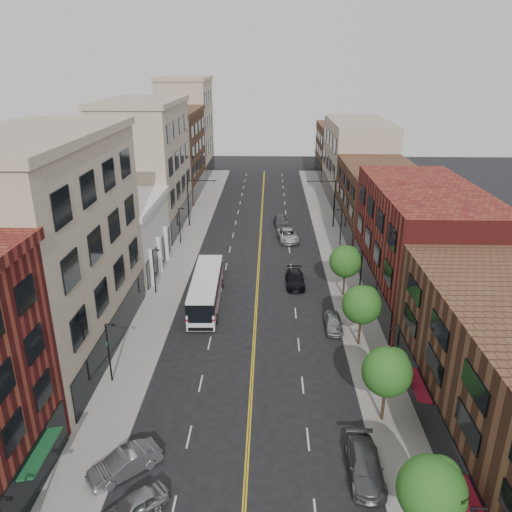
# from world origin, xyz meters

# --- Properties ---
(ground) EXTENTS (220.00, 220.00, 0.00)m
(ground) POSITION_xyz_m (0.00, 0.00, 0.00)
(ground) COLOR black
(ground) RESTS_ON ground
(sidewalk_left) EXTENTS (4.00, 110.00, 0.15)m
(sidewalk_left) POSITION_xyz_m (-10.00, 35.00, 0.07)
(sidewalk_left) COLOR gray
(sidewalk_left) RESTS_ON ground
(sidewalk_right) EXTENTS (4.00, 110.00, 0.15)m
(sidewalk_right) POSITION_xyz_m (10.00, 35.00, 0.07)
(sidewalk_right) COLOR gray
(sidewalk_right) RESTS_ON ground
(bldg_l_tanoffice) EXTENTS (10.00, 22.00, 18.00)m
(bldg_l_tanoffice) POSITION_xyz_m (-17.00, 13.00, 9.00)
(bldg_l_tanoffice) COLOR gray
(bldg_l_tanoffice) RESTS_ON ground
(bldg_l_white) EXTENTS (10.00, 14.00, 8.00)m
(bldg_l_white) POSITION_xyz_m (-17.00, 31.00, 4.00)
(bldg_l_white) COLOR silver
(bldg_l_white) RESTS_ON ground
(bldg_l_far_a) EXTENTS (10.00, 20.00, 18.00)m
(bldg_l_far_a) POSITION_xyz_m (-17.00, 48.00, 9.00)
(bldg_l_far_a) COLOR gray
(bldg_l_far_a) RESTS_ON ground
(bldg_l_far_b) EXTENTS (10.00, 20.00, 15.00)m
(bldg_l_far_b) POSITION_xyz_m (-17.00, 68.00, 7.50)
(bldg_l_far_b) COLOR brown
(bldg_l_far_b) RESTS_ON ground
(bldg_l_far_c) EXTENTS (10.00, 16.00, 20.00)m
(bldg_l_far_c) POSITION_xyz_m (-17.00, 86.00, 10.00)
(bldg_l_far_c) COLOR gray
(bldg_l_far_c) RESTS_ON ground
(bldg_r_mid) EXTENTS (10.00, 22.00, 12.00)m
(bldg_r_mid) POSITION_xyz_m (17.00, 24.00, 6.00)
(bldg_r_mid) COLOR maroon
(bldg_r_mid) RESTS_ON ground
(bldg_r_far_a) EXTENTS (10.00, 20.00, 10.00)m
(bldg_r_far_a) POSITION_xyz_m (17.00, 45.00, 5.00)
(bldg_r_far_a) COLOR brown
(bldg_r_far_a) RESTS_ON ground
(bldg_r_far_b) EXTENTS (10.00, 22.00, 14.00)m
(bldg_r_far_b) POSITION_xyz_m (17.00, 66.00, 7.00)
(bldg_r_far_b) COLOR gray
(bldg_r_far_b) RESTS_ON ground
(bldg_r_far_c) EXTENTS (10.00, 18.00, 11.00)m
(bldg_r_far_c) POSITION_xyz_m (17.00, 86.00, 5.50)
(bldg_r_far_c) COLOR brown
(bldg_r_far_c) RESTS_ON ground
(tree_r_0) EXTENTS (3.40, 3.40, 5.59)m
(tree_r_0) POSITION_xyz_m (9.39, -5.93, 4.13)
(tree_r_0) COLOR black
(tree_r_0) RESTS_ON sidewalk_right
(tree_r_1) EXTENTS (3.40, 3.40, 5.59)m
(tree_r_1) POSITION_xyz_m (9.39, 4.07, 4.13)
(tree_r_1) COLOR black
(tree_r_1) RESTS_ON sidewalk_right
(tree_r_2) EXTENTS (3.40, 3.40, 5.59)m
(tree_r_2) POSITION_xyz_m (9.39, 14.07, 4.13)
(tree_r_2) COLOR black
(tree_r_2) RESTS_ON sidewalk_right
(tree_r_3) EXTENTS (3.40, 3.40, 5.59)m
(tree_r_3) POSITION_xyz_m (9.39, 24.07, 4.13)
(tree_r_3) COLOR black
(tree_r_3) RESTS_ON sidewalk_right
(lamp_l_1) EXTENTS (0.81, 0.55, 5.05)m
(lamp_l_1) POSITION_xyz_m (-10.95, 8.00, 2.97)
(lamp_l_1) COLOR black
(lamp_l_1) RESTS_ON sidewalk_left
(lamp_l_2) EXTENTS (0.81, 0.55, 5.05)m
(lamp_l_2) POSITION_xyz_m (-10.95, 24.00, 2.97)
(lamp_l_2) COLOR black
(lamp_l_2) RESTS_ON sidewalk_left
(lamp_l_3) EXTENTS (0.81, 0.55, 5.05)m
(lamp_l_3) POSITION_xyz_m (-10.95, 40.00, 2.97)
(lamp_l_3) COLOR black
(lamp_l_3) RESTS_ON sidewalk_left
(lamp_r_1) EXTENTS (0.81, 0.55, 5.05)m
(lamp_r_1) POSITION_xyz_m (10.95, 8.00, 2.97)
(lamp_r_1) COLOR black
(lamp_r_1) RESTS_ON sidewalk_right
(lamp_r_2) EXTENTS (0.81, 0.55, 5.05)m
(lamp_r_2) POSITION_xyz_m (10.95, 24.00, 2.97)
(lamp_r_2) COLOR black
(lamp_r_2) RESTS_ON sidewalk_right
(lamp_r_3) EXTENTS (0.81, 0.55, 5.05)m
(lamp_r_3) POSITION_xyz_m (10.95, 40.00, 2.97)
(lamp_r_3) COLOR black
(lamp_r_3) RESTS_ON sidewalk_right
(signal_mast_left) EXTENTS (4.49, 0.18, 7.20)m
(signal_mast_left) POSITION_xyz_m (-10.27, 48.00, 4.65)
(signal_mast_left) COLOR black
(signal_mast_left) RESTS_ON sidewalk_left
(signal_mast_right) EXTENTS (4.49, 0.18, 7.20)m
(signal_mast_right) POSITION_xyz_m (10.27, 48.00, 4.65)
(signal_mast_right) COLOR black
(signal_mast_right) RESTS_ON sidewalk_right
(city_bus) EXTENTS (3.21, 12.30, 3.14)m
(city_bus) POSITION_xyz_m (-5.18, 21.76, 1.83)
(city_bus) COLOR silver
(city_bus) RESTS_ON ground
(car_angle_a) EXTENTS (3.97, 3.79, 1.34)m
(car_angle_a) POSITION_xyz_m (-6.04, -4.31, 0.67)
(car_angle_a) COLOR gray
(car_angle_a) RESTS_ON ground
(car_angle_b) EXTENTS (4.39, 4.11, 1.47)m
(car_angle_b) POSITION_xyz_m (-7.40, -1.25, 0.74)
(car_angle_b) COLOR gray
(car_angle_b) RESTS_ON ground
(car_parked_mid) EXTENTS (2.09, 5.05, 1.46)m
(car_parked_mid) POSITION_xyz_m (7.21, -1.00, 0.73)
(car_parked_mid) COLOR #4D4D52
(car_parked_mid) RESTS_ON ground
(car_parked_far) EXTENTS (1.67, 3.99, 1.35)m
(car_parked_far) POSITION_xyz_m (7.40, 16.87, 0.67)
(car_parked_far) COLOR gray
(car_parked_far) RESTS_ON ground
(car_lane_behind) EXTENTS (1.86, 5.05, 1.65)m
(car_lane_behind) POSITION_xyz_m (-5.09, 29.71, 0.83)
(car_lane_behind) COLOR #454449
(car_lane_behind) RESTS_ON ground
(car_lane_a) EXTENTS (2.11, 5.04, 1.45)m
(car_lane_a) POSITION_xyz_m (4.25, 26.75, 0.73)
(car_lane_a) COLOR black
(car_lane_a) RESTS_ON ground
(car_lane_b) EXTENTS (3.37, 5.97, 1.57)m
(car_lane_b) POSITION_xyz_m (3.87, 41.93, 0.79)
(car_lane_b) COLOR silver
(car_lane_b) RESTS_ON ground
(car_lane_c) EXTENTS (2.00, 4.74, 1.60)m
(car_lane_c) POSITION_xyz_m (3.01, 49.05, 0.80)
(car_lane_c) COLOR #47484C
(car_lane_c) RESTS_ON ground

